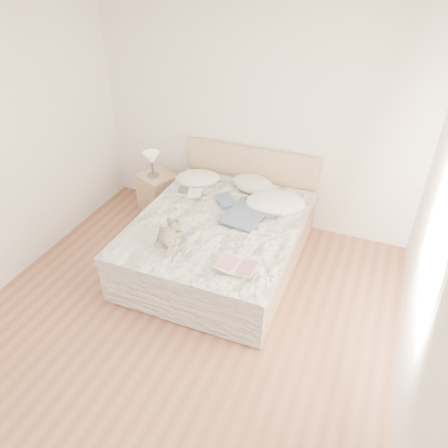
% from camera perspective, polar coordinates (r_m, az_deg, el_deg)
% --- Properties ---
extents(floor, '(4.00, 4.50, 0.00)m').
position_cam_1_polar(floor, '(4.34, -6.62, -13.84)').
color(floor, brown).
rests_on(floor, ground).
extents(ceiling, '(4.00, 4.50, 0.00)m').
position_cam_1_polar(ceiling, '(2.97, -10.31, 23.73)').
color(ceiling, white).
rests_on(ceiling, ground).
extents(wall_back, '(4.00, 0.02, 2.70)m').
position_cam_1_polar(wall_back, '(5.32, 4.01, 13.60)').
color(wall_back, white).
rests_on(wall_back, ground).
extents(wall_right, '(0.02, 4.50, 2.70)m').
position_cam_1_polar(wall_right, '(3.14, 25.96, -6.33)').
color(wall_right, white).
rests_on(wall_right, ground).
extents(window, '(0.02, 1.30, 1.10)m').
position_cam_1_polar(window, '(3.33, 26.20, -1.81)').
color(window, white).
rests_on(window, wall_right).
extents(bed, '(1.72, 2.14, 1.00)m').
position_cam_1_polar(bed, '(4.93, -0.43, -1.91)').
color(bed, tan).
rests_on(bed, floor).
extents(nightstand, '(0.58, 0.55, 0.56)m').
position_cam_1_polar(nightstand, '(5.90, -8.59, 3.94)').
color(nightstand, tan).
rests_on(nightstand, floor).
extents(table_lamp, '(0.21, 0.21, 0.33)m').
position_cam_1_polar(table_lamp, '(5.64, -9.43, 8.35)').
color(table_lamp, '#4F4944').
rests_on(table_lamp, nightstand).
extents(pillow_left, '(0.66, 0.59, 0.16)m').
position_cam_1_polar(pillow_left, '(5.45, -3.49, 5.98)').
color(pillow_left, white).
rests_on(pillow_left, bed).
extents(pillow_middle, '(0.65, 0.54, 0.17)m').
position_cam_1_polar(pillow_middle, '(5.33, 3.83, 5.24)').
color(pillow_middle, silver).
rests_on(pillow_middle, bed).
extents(pillow_right, '(0.78, 0.65, 0.20)m').
position_cam_1_polar(pillow_right, '(4.97, 6.76, 2.78)').
color(pillow_right, white).
rests_on(pillow_right, bed).
extents(blouse, '(0.69, 0.73, 0.02)m').
position_cam_1_polar(blouse, '(4.77, 2.86, 1.38)').
color(blouse, '#384863').
rests_on(blouse, bed).
extents(photo_book, '(0.37, 0.30, 0.02)m').
position_cam_1_polar(photo_book, '(5.18, -4.55, 4.14)').
color(photo_book, silver).
rests_on(photo_book, bed).
extents(childrens_book, '(0.40, 0.28, 0.03)m').
position_cam_1_polar(childrens_book, '(4.05, 1.76, -5.49)').
color(childrens_book, beige).
rests_on(childrens_book, bed).
extents(teddy_bear, '(0.26, 0.35, 0.17)m').
position_cam_1_polar(teddy_bear, '(4.36, -7.44, -2.17)').
color(teddy_bear, '#655F50').
rests_on(teddy_bear, bed).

